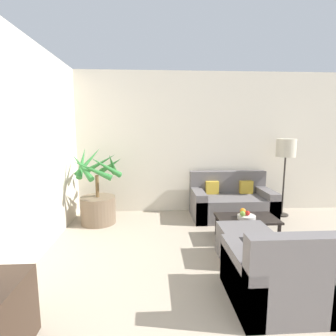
# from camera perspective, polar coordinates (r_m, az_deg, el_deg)

# --- Properties ---
(wall_back) EXTENTS (7.68, 0.06, 2.70)m
(wall_back) POSITION_cam_1_polar(r_m,az_deg,el_deg) (5.34, 14.06, 5.33)
(wall_back) COLOR beige
(wall_back) RESTS_ON ground_plane
(potted_palm) EXTENTS (0.90, 0.91, 1.33)m
(potted_palm) POSITION_cam_1_polar(r_m,az_deg,el_deg) (4.70, -15.02, -6.60)
(potted_palm) COLOR brown
(potted_palm) RESTS_ON ground_plane
(sofa_loveseat) EXTENTS (1.46, 0.81, 0.82)m
(sofa_loveseat) POSITION_cam_1_polar(r_m,az_deg,el_deg) (5.02, 13.57, -7.31)
(sofa_loveseat) COLOR #605B5B
(sofa_loveseat) RESTS_ON ground_plane
(floor_lamp) EXTENTS (0.35, 0.35, 1.45)m
(floor_lamp) POSITION_cam_1_polar(r_m,az_deg,el_deg) (5.26, 24.27, 3.37)
(floor_lamp) COLOR #2D2823
(floor_lamp) RESTS_ON ground_plane
(coffee_table) EXTENTS (0.87, 0.52, 0.34)m
(coffee_table) POSITION_cam_1_polar(r_m,az_deg,el_deg) (4.08, 16.78, -10.89)
(coffee_table) COLOR black
(coffee_table) RESTS_ON ground_plane
(fruit_bowl) EXTENTS (0.26, 0.26, 0.05)m
(fruit_bowl) POSITION_cam_1_polar(r_m,az_deg,el_deg) (4.00, 16.71, -10.19)
(fruit_bowl) COLOR beige
(fruit_bowl) RESTS_ON coffee_table
(apple_red) EXTENTS (0.07, 0.07, 0.07)m
(apple_red) POSITION_cam_1_polar(r_m,az_deg,el_deg) (3.98, 16.92, -9.36)
(apple_red) COLOR red
(apple_red) RESTS_ON fruit_bowl
(apple_green) EXTENTS (0.08, 0.08, 0.08)m
(apple_green) POSITION_cam_1_polar(r_m,az_deg,el_deg) (3.92, 15.94, -9.52)
(apple_green) COLOR olive
(apple_green) RESTS_ON fruit_bowl
(orange_fruit) EXTENTS (0.08, 0.08, 0.08)m
(orange_fruit) POSITION_cam_1_polar(r_m,az_deg,el_deg) (4.03, 15.97, -8.98)
(orange_fruit) COLOR orange
(orange_fruit) RESTS_ON fruit_bowl
(armchair) EXTENTS (0.85, 0.82, 0.80)m
(armchair) POSITION_cam_1_polar(r_m,az_deg,el_deg) (2.83, 22.85, -21.06)
(armchair) COLOR #605B5B
(armchair) RESTS_ON ground_plane
(ottoman) EXTENTS (0.60, 0.53, 0.42)m
(ottoman) POSITION_cam_1_polar(r_m,az_deg,el_deg) (3.53, 16.30, -15.57)
(ottoman) COLOR #605B5B
(ottoman) RESTS_ON ground_plane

